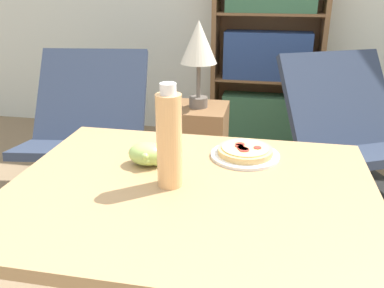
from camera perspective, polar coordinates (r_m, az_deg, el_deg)
name	(u,v)px	position (r m, az deg, el deg)	size (l,w,h in m)	color
dining_table	(190,222)	(1.22, -0.25, -10.84)	(1.05, 0.82, 0.76)	tan
pizza_on_plate	(245,152)	(1.35, 7.46, -1.17)	(0.23, 0.23, 0.04)	white
grape_bunch	(147,154)	(1.29, -6.30, -1.47)	(0.12, 0.10, 0.07)	#A8CC66
drink_bottle	(169,139)	(1.12, -3.22, 0.66)	(0.07, 0.07, 0.30)	#EFB270
lounge_chair_near	(89,151)	(2.68, -14.32, -0.96)	(0.79, 0.85, 0.88)	black
lounge_chair_far	(346,157)	(2.69, 20.86, -1.68)	(0.93, 0.99, 0.88)	black
bookshelf	(267,53)	(3.41, 10.51, 12.48)	(0.88, 0.29, 1.59)	brown
side_table	(198,153)	(2.54, 0.86, -1.24)	(0.34, 0.34, 0.60)	brown
table_lamp	(199,46)	(2.35, 0.95, 13.54)	(0.21, 0.21, 0.50)	#665B51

